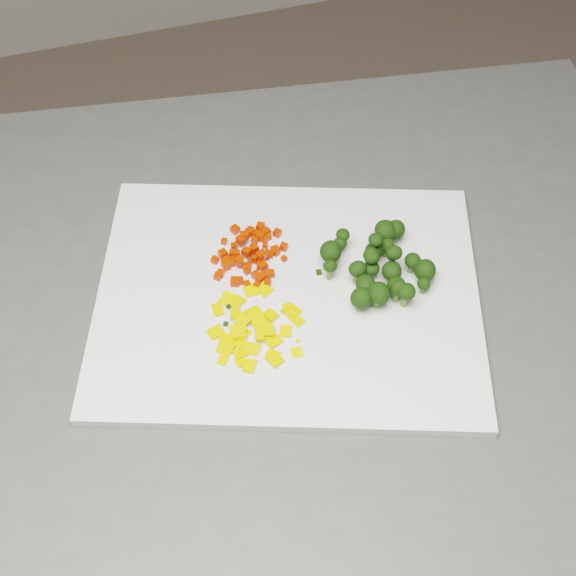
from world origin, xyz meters
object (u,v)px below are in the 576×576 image
object	(u,v)px
cutting_board	(288,296)
broccoli_pile	(378,258)
counter_block	(261,467)
carrot_pile	(248,249)
pepper_pile	(256,324)

from	to	relation	value
cutting_board	broccoli_pile	world-z (taller)	broccoli_pile
counter_block	cutting_board	distance (m)	0.46
cutting_board	broccoli_pile	bearing A→B (deg)	0.16
carrot_pile	pepper_pile	world-z (taller)	carrot_pile
counter_block	broccoli_pile	world-z (taller)	broccoli_pile
counter_block	cutting_board	size ratio (longest dim) A/B	2.42
cutting_board	pepper_pile	size ratio (longest dim) A/B	3.88
broccoli_pile	pepper_pile	bearing A→B (deg)	-167.01
pepper_pile	carrot_pile	bearing A→B (deg)	79.85
counter_block	broccoli_pile	distance (m)	0.51
counter_block	pepper_pile	bearing A→B (deg)	-97.03
carrot_pile	broccoli_pile	world-z (taller)	broccoli_pile
counter_block	carrot_pile	size ratio (longest dim) A/B	10.87
cutting_board	carrot_pile	xyz separation A→B (m)	(-0.03, 0.06, 0.02)
counter_block	pepper_pile	distance (m)	0.47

